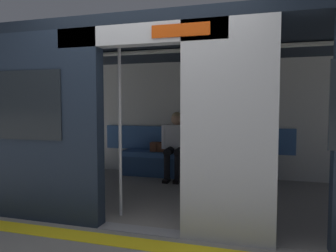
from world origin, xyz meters
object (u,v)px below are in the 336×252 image
person_seated (176,141)px  handbag (158,147)px  book (200,152)px  grab_pole_door (120,128)px  bench_seat (191,159)px  train_car (170,92)px

person_seated → handbag: 0.41m
handbag → book: (-0.78, -0.05, -0.07)m
handbag → grab_pole_door: (-0.25, 2.15, 0.51)m
bench_seat → handbag: bearing=-3.7°
handbag → person_seated: bearing=165.9°
train_car → bench_seat: 1.63m
train_car → grab_pole_door: train_car is taller
person_seated → grab_pole_door: size_ratio=0.57×
person_seated → handbag: (0.37, -0.09, -0.14)m
bench_seat → book: size_ratio=11.93×
grab_pole_door → person_seated: bearing=-93.5°
train_car → handbag: train_car is taller
person_seated → book: (-0.41, -0.14, -0.21)m
bench_seat → person_seated: size_ratio=2.23×
train_car → handbag: size_ratio=24.62×
book → handbag: bearing=-22.6°
person_seated → book: bearing=-160.9°
book → grab_pole_door: bearing=50.2°
bench_seat → train_car: bearing=87.5°
bench_seat → person_seated: (0.26, 0.05, 0.33)m
handbag → book: 0.78m
bench_seat → handbag: size_ratio=10.10×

